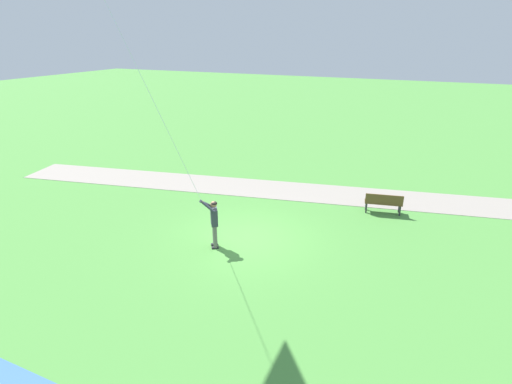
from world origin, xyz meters
name	(u,v)px	position (x,y,z in m)	size (l,w,h in m)	color
ground_plane	(245,239)	(0.00, 0.00, 0.00)	(120.00, 120.00, 0.00)	#4C8E3D
walkway_path	(335,194)	(-5.61, 2.00, 0.01)	(2.40, 32.00, 0.02)	gray
person_kite_flyer	(214,220)	(0.96, -0.73, 1.05)	(0.55, 0.62, 1.83)	#232328
park_bench_near_walkway	(384,202)	(-4.35, 4.29, 0.51)	(0.72, 1.56, 0.88)	brown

